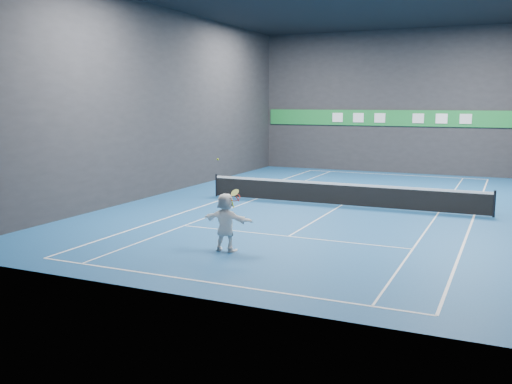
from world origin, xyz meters
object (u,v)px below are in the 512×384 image
at_px(tennis_ball, 218,159).
at_px(tennis_net, 341,193).
at_px(player, 226,222).
at_px(tennis_racket, 235,198).

height_order(tennis_ball, tennis_net, tennis_ball).
xyz_separation_m(player, tennis_racket, (0.30, 0.05, 0.76)).
distance_m(player, tennis_racket, 0.81).
relative_size(tennis_net, tennis_racket, 20.76).
bearing_deg(player, tennis_ball, -27.56).
distance_m(player, tennis_ball, 1.92).
distance_m(tennis_ball, tennis_racket, 1.31).
xyz_separation_m(tennis_ball, tennis_net, (1.43, 8.74, -2.23)).
xyz_separation_m(tennis_net, tennis_racket, (-0.76, -8.91, 1.11)).
distance_m(tennis_net, tennis_racket, 9.01).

